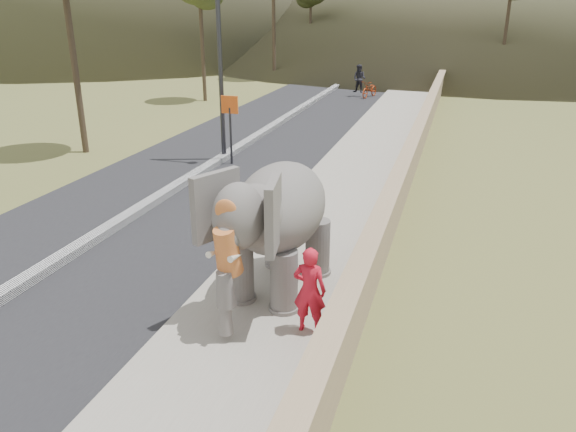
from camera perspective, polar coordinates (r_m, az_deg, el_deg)
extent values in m
cube|color=black|center=(17.96, -10.35, 3.23)|extent=(7.00, 120.00, 0.03)
cube|color=black|center=(17.93, -10.37, 3.52)|extent=(0.35, 120.00, 0.22)
cube|color=#9E9687|center=(16.33, 5.48, 1.90)|extent=(3.00, 120.00, 0.15)
cube|color=tan|center=(15.95, 11.34, 2.91)|extent=(0.30, 120.00, 1.10)
cylinder|color=#333238|center=(19.95, -6.98, 16.85)|extent=(0.16, 0.16, 8.00)
cylinder|color=#2D2D33|center=(19.74, -5.83, 8.04)|extent=(0.08, 0.08, 2.00)
cube|color=#EC5916|center=(19.53, -5.95, 11.19)|extent=(0.60, 0.05, 0.60)
imported|color=red|center=(9.37, 2.21, -7.54)|extent=(0.56, 0.37, 1.54)
imported|color=#982E0D|center=(34.55, 8.31, 12.62)|extent=(1.11, 1.96, 0.98)
imported|color=#222127|center=(34.58, 7.27, 13.66)|extent=(0.94, 0.81, 1.65)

